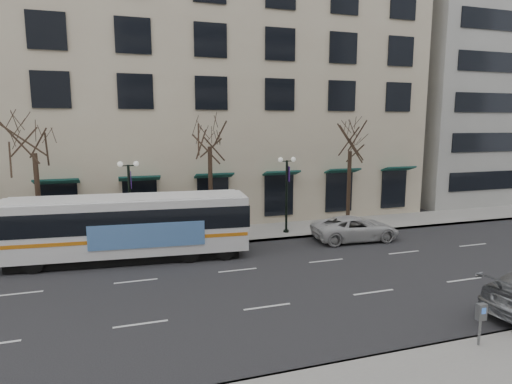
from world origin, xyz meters
name	(u,v)px	position (x,y,z in m)	size (l,w,h in m)	color
ground	(251,287)	(0.00, 0.00, 0.00)	(160.00, 160.00, 0.00)	black
sidewalk_far	(282,230)	(5.00, 9.00, 0.07)	(80.00, 4.00, 0.15)	gray
building_hotel	(157,69)	(-2.00, 21.00, 12.00)	(40.00, 20.00, 24.00)	#BCAB90
building_office	(477,29)	(32.00, 21.00, 17.50)	(25.00, 20.00, 35.00)	#999993
tree_far_left	(33,136)	(-10.00, 8.80, 6.70)	(3.60, 3.60, 8.34)	black
tree_far_mid	(210,131)	(0.00, 8.80, 6.91)	(3.60, 3.60, 8.55)	black
tree_far_right	(350,137)	(10.00, 8.80, 6.42)	(3.60, 3.60, 8.06)	black
lamp_post_left	(130,199)	(-4.99, 8.20, 2.94)	(1.22, 0.45, 5.21)	black
lamp_post_right	(287,191)	(5.01, 8.20, 2.94)	(1.22, 0.45, 5.21)	black
city_bus	(129,225)	(-5.13, 5.79, 1.92)	(13.14, 3.91, 3.51)	white
white_pickup	(355,228)	(8.68, 5.53, 0.77)	(2.56, 5.54, 1.54)	#BCBCBC
pay_station	(481,315)	(5.60, -7.54, 1.19)	(0.32, 0.22, 1.43)	slate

